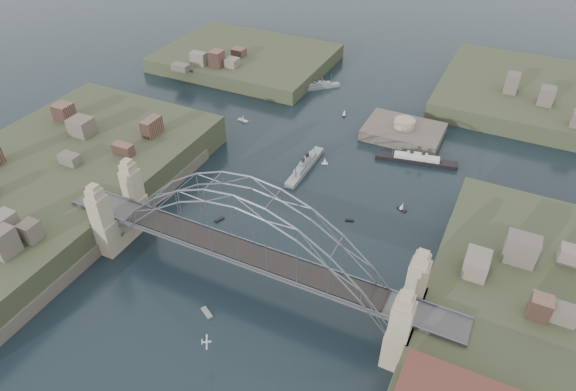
# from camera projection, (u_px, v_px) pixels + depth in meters

# --- Properties ---
(ground) EXTENTS (500.00, 500.00, 0.00)m
(ground) POSITION_uv_depth(u_px,v_px,m) (249.00, 283.00, 102.23)
(ground) COLOR black
(ground) RESTS_ON ground
(bridge) EXTENTS (84.00, 13.80, 24.60)m
(bridge) POSITION_uv_depth(u_px,v_px,m) (246.00, 238.00, 94.70)
(bridge) COLOR #49494B
(bridge) RESTS_ON ground
(shore_west) EXTENTS (50.50, 90.00, 12.00)m
(shore_west) POSITION_uv_depth(u_px,v_px,m) (40.00, 199.00, 120.95)
(shore_west) COLOR #343C24
(shore_west) RESTS_ON ground
(headland_nw) EXTENTS (60.00, 45.00, 9.00)m
(headland_nw) POSITION_uv_depth(u_px,v_px,m) (246.00, 63.00, 188.61)
(headland_nw) COLOR #343C24
(headland_nw) RESTS_ON ground
(headland_ne) EXTENTS (70.00, 55.00, 9.50)m
(headland_ne) POSITION_uv_depth(u_px,v_px,m) (552.00, 103.00, 162.63)
(headland_ne) COLOR #343C24
(headland_ne) RESTS_ON ground
(fort_island) EXTENTS (22.00, 16.00, 9.40)m
(fort_island) POSITION_uv_depth(u_px,v_px,m) (402.00, 137.00, 148.05)
(fort_island) COLOR #50483E
(fort_island) RESTS_ON ground
(naval_cruiser_near) EXTENTS (2.66, 19.60, 5.88)m
(naval_cruiser_near) POSITION_uv_depth(u_px,v_px,m) (305.00, 166.00, 133.89)
(naval_cruiser_near) COLOR gray
(naval_cruiser_near) RESTS_ON ground
(naval_cruiser_far) EXTENTS (11.87, 11.54, 4.91)m
(naval_cruiser_far) POSITION_uv_depth(u_px,v_px,m) (319.00, 86.00, 172.34)
(naval_cruiser_far) COLOR gray
(naval_cruiser_far) RESTS_ON ground
(ocean_liner) EXTENTS (21.95, 6.97, 5.35)m
(ocean_liner) POSITION_uv_depth(u_px,v_px,m) (416.00, 160.00, 136.47)
(ocean_liner) COLOR black
(ocean_liner) RESTS_ON ground
(aeroplane) EXTENTS (1.90, 2.71, 0.45)m
(aeroplane) POSITION_uv_depth(u_px,v_px,m) (206.00, 342.00, 84.56)
(aeroplane) COLOR silver
(small_boat_a) EXTENTS (1.65, 2.55, 0.45)m
(small_boat_a) POSITION_uv_depth(u_px,v_px,m) (219.00, 220.00, 117.74)
(small_boat_a) COLOR silver
(small_boat_a) RESTS_ON ground
(small_boat_b) EXTENTS (2.00, 1.17, 0.45)m
(small_boat_b) POSITION_uv_depth(u_px,v_px,m) (350.00, 220.00, 117.59)
(small_boat_b) COLOR silver
(small_boat_b) RESTS_ON ground
(small_boat_c) EXTENTS (3.13, 2.35, 0.45)m
(small_boat_c) POSITION_uv_depth(u_px,v_px,m) (207.00, 313.00, 96.09)
(small_boat_c) COLOR silver
(small_boat_c) RESTS_ON ground
(small_boat_d) EXTENTS (2.63, 1.77, 2.38)m
(small_boat_d) POSITION_uv_depth(u_px,v_px,m) (402.00, 207.00, 120.32)
(small_boat_d) COLOR silver
(small_boat_d) RESTS_ON ground
(small_boat_e) EXTENTS (3.43, 1.55, 2.38)m
(small_boat_e) POSITION_uv_depth(u_px,v_px,m) (243.00, 119.00, 154.52)
(small_boat_e) COLOR silver
(small_boat_e) RESTS_ON ground
(small_boat_f) EXTENTS (1.76, 1.44, 2.38)m
(small_boat_f) POSITION_uv_depth(u_px,v_px,m) (325.00, 161.00, 135.63)
(small_boat_f) COLOR silver
(small_boat_f) RESTS_ON ground
(small_boat_h) EXTENTS (1.13, 2.03, 2.38)m
(small_boat_h) POSITION_uv_depth(u_px,v_px,m) (344.00, 113.00, 156.99)
(small_boat_h) COLOR silver
(small_boat_h) RESTS_ON ground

